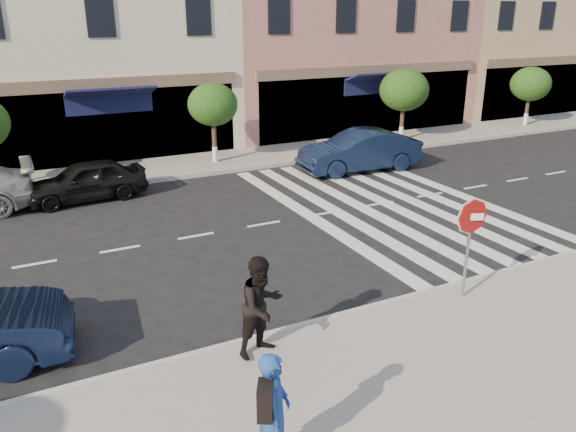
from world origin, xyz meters
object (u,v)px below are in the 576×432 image
Objects in this scene: stop_sign at (471,225)px; photographer at (274,411)px; car_far_mid at (86,181)px; walker at (262,306)px; car_far_right at (360,151)px.

photographer is at bearing -132.93° from stop_sign.
photographer is 0.44× the size of car_far_mid.
stop_sign is 1.30× the size of photographer.
walker is at bearing -156.92° from stop_sign.
car_far_mid is at bearing -91.58° from car_far_right.
walker reaches higher than car_far_right.
car_far_mid is 0.81× the size of car_far_right.
photographer is (-5.40, -2.35, -0.76)m from stop_sign.
stop_sign is 0.57× the size of car_far_mid.
car_far_mid is 9.77m from car_far_right.
walker is at bearing -36.99° from car_far_right.
car_far_right is at bearing 32.58° from walker.
stop_sign is 0.46× the size of car_far_right.
walker is 12.71m from car_far_right.
photographer is at bearing -2.55° from car_far_mid.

